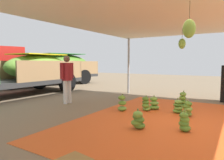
# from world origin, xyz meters

# --- Properties ---
(ground_plane) EXTENTS (40.00, 40.00, 0.00)m
(ground_plane) POSITION_xyz_m (0.00, 3.00, 0.00)
(ground_plane) COLOR #7F6B51
(tarp_orange) EXTENTS (6.13, 4.69, 0.01)m
(tarp_orange) POSITION_xyz_m (0.00, 0.00, 0.01)
(tarp_orange) COLOR #E05B23
(tarp_orange) RESTS_ON ground
(tent_canopy) EXTENTS (8.00, 7.00, 2.75)m
(tent_canopy) POSITION_xyz_m (0.01, -0.10, 2.66)
(tent_canopy) COLOR #9EA0A5
(tent_canopy) RESTS_ON ground
(banana_bunch_0) EXTENTS (0.33, 0.34, 0.45)m
(banana_bunch_0) POSITION_xyz_m (0.97, 0.19, 0.19)
(banana_bunch_0) COLOR #60932D
(banana_bunch_0) RESTS_ON tarp_orange
(banana_bunch_1) EXTENTS (0.37, 0.35, 0.50)m
(banana_bunch_1) POSITION_xyz_m (0.72, 1.11, 0.22)
(banana_bunch_1) COLOR #6B9E38
(banana_bunch_1) RESTS_ON tarp_orange
(banana_bunch_2) EXTENTS (0.35, 0.37, 0.46)m
(banana_bunch_2) POSITION_xyz_m (-0.99, 0.59, 0.20)
(banana_bunch_2) COLOR #518428
(banana_bunch_2) RESTS_ON tarp_orange
(banana_bunch_3) EXTENTS (0.35, 0.35, 0.54)m
(banana_bunch_3) POSITION_xyz_m (0.34, 1.74, 0.23)
(banana_bunch_3) COLOR #6B9E38
(banana_bunch_3) RESTS_ON tarp_orange
(banana_bunch_4) EXTENTS (0.34, 0.35, 0.46)m
(banana_bunch_4) POSITION_xyz_m (-0.61, -0.34, 0.21)
(banana_bunch_4) COLOR #518428
(banana_bunch_4) RESTS_ON tarp_orange
(banana_bunch_6) EXTENTS (0.33, 0.36, 0.48)m
(banana_bunch_6) POSITION_xyz_m (0.70, -0.14, 0.21)
(banana_bunch_6) COLOR #6B9E38
(banana_bunch_6) RESTS_ON tarp_orange
(banana_bunch_7) EXTENTS (0.36, 0.36, 0.57)m
(banana_bunch_7) POSITION_xyz_m (1.81, 0.23, 0.25)
(banana_bunch_7) COLOR #60932D
(banana_bunch_7) RESTS_ON tarp_orange
(banana_bunch_8) EXTENTS (0.40, 0.40, 0.45)m
(banana_bunch_8) POSITION_xyz_m (1.08, 0.97, 0.19)
(banana_bunch_8) COLOR #6B9E38
(banana_bunch_8) RESTS_ON tarp_orange
(cargo_truck_main) EXTENTS (6.29, 2.48, 2.40)m
(cargo_truck_main) POSITION_xyz_m (0.26, 7.31, 1.23)
(cargo_truck_main) COLOR #2D2D2D
(cargo_truck_main) RESTS_ON ground
(cargo_truck_far) EXTENTS (7.51, 4.29, 2.40)m
(cargo_truck_far) POSITION_xyz_m (3.94, 9.73, 1.28)
(cargo_truck_far) COLOR #2D2D2D
(cargo_truck_far) RESTS_ON ground
(worker_0) EXTENTS (0.65, 0.39, 1.76)m
(worker_0) POSITION_xyz_m (0.34, 4.06, 1.03)
(worker_0) COLOR silver
(worker_0) RESTS_ON ground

